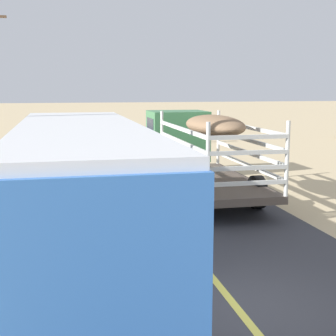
% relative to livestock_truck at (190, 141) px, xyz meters
% --- Properties ---
extents(ground_plane, '(240.00, 240.00, 0.00)m').
position_rel_livestock_truck_xyz_m(ground_plane, '(-2.13, -11.23, -1.79)').
color(ground_plane, '#CCB284').
extents(road_surface, '(8.00, 120.00, 0.02)m').
position_rel_livestock_truck_xyz_m(road_surface, '(-2.13, -11.23, -1.78)').
color(road_surface, '#38383D').
rests_on(road_surface, ground).
extents(road_centre_line, '(0.16, 117.60, 0.00)m').
position_rel_livestock_truck_xyz_m(road_centre_line, '(-2.13, -11.23, -1.77)').
color(road_centre_line, '#D8CC4C').
rests_on(road_centre_line, road_surface).
extents(livestock_truck, '(2.53, 9.70, 3.02)m').
position_rel_livestock_truck_xyz_m(livestock_truck, '(0.00, 0.00, 0.00)').
color(livestock_truck, '#3F7F4C').
rests_on(livestock_truck, road_surface).
extents(bus, '(2.54, 10.00, 3.21)m').
position_rel_livestock_truck_xyz_m(bus, '(-4.78, -9.17, -0.04)').
color(bus, '#3872C6').
rests_on(bus, road_surface).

